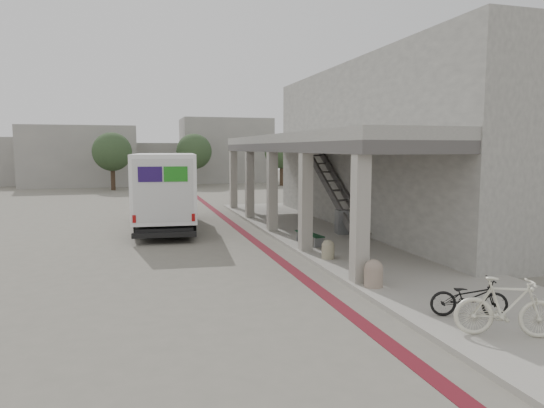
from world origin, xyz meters
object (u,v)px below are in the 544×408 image
object	(u,v)px
utility_cabinet	(342,222)
bicycle_black	(469,297)
bicycle_cream	(507,307)
fedex_truck	(166,189)
bench	(309,236)

from	to	relation	value
utility_cabinet	bicycle_black	distance (m)	9.58
utility_cabinet	bicycle_cream	bearing A→B (deg)	-90.33
fedex_truck	bench	size ratio (longest dim) A/B	4.78
fedex_truck	bench	bearing A→B (deg)	-45.30
bench	bicycle_cream	xyz separation A→B (m)	(0.43, -8.95, 0.27)
fedex_truck	bench	distance (m)	7.30
fedex_truck	utility_cabinet	distance (m)	7.70
bench	bicycle_cream	size ratio (longest dim) A/B	0.90
bicycle_black	bicycle_cream	size ratio (longest dim) A/B	0.84
utility_cabinet	bicycle_black	xyz separation A→B (m)	(-1.46, -9.47, -0.08)
fedex_truck	bicycle_black	bearing A→B (deg)	-64.38
bench	bicycle_cream	distance (m)	8.96
bicycle_black	fedex_truck	bearing A→B (deg)	41.10
bicycle_black	utility_cabinet	bearing A→B (deg)	11.65
bench	bicycle_black	world-z (taller)	bicycle_black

